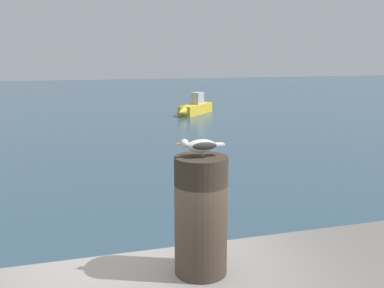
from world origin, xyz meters
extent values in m
cylinder|color=#382D23|center=(0.52, -0.51, 2.24)|extent=(0.42, 0.42, 0.95)
cylinder|color=tan|center=(0.53, -0.50, 2.74)|extent=(0.01, 0.01, 0.04)
cylinder|color=tan|center=(0.53, -0.53, 2.74)|extent=(0.01, 0.01, 0.04)
ellipsoid|color=white|center=(0.52, -0.51, 2.80)|extent=(0.23, 0.09, 0.10)
sphere|color=white|center=(0.38, -0.51, 2.83)|extent=(0.06, 0.06, 0.06)
cone|color=gold|center=(0.33, -0.51, 2.83)|extent=(0.05, 0.02, 0.02)
cube|color=white|center=(0.66, -0.51, 2.81)|extent=(0.07, 0.08, 0.01)
ellipsoid|color=#363636|center=(0.53, -0.46, 2.81)|extent=(0.19, 0.03, 0.06)
ellipsoid|color=#363636|center=(0.53, -0.57, 2.81)|extent=(0.19, 0.03, 0.06)
cube|color=yellow|center=(7.02, 21.27, 0.29)|extent=(2.64, 2.73, 0.58)
cone|color=yellow|center=(5.86, 20.03, 0.32)|extent=(1.00, 1.00, 0.71)
cube|color=#B2B2B7|center=(7.17, 21.43, 0.92)|extent=(0.92, 0.94, 0.69)
camera|label=1|loc=(-0.46, -3.61, 3.48)|focal=40.92mm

